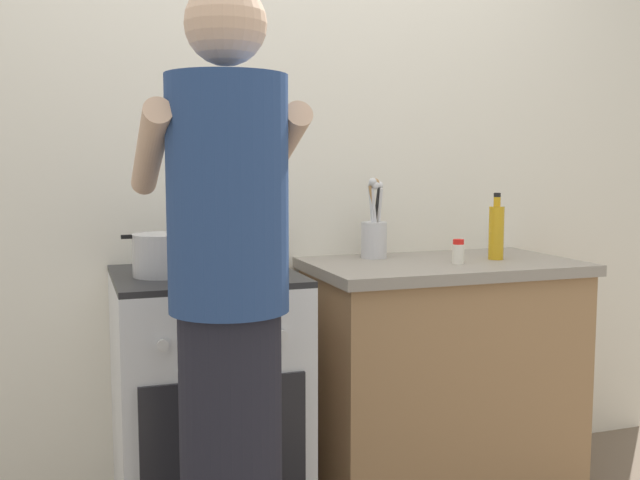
# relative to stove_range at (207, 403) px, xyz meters

# --- Properties ---
(back_wall) EXTENTS (3.20, 0.10, 2.50)m
(back_wall) POSITION_rel_stove_range_xyz_m (0.55, 0.35, 0.80)
(back_wall) COLOR silver
(back_wall) RESTS_ON ground
(countertop) EXTENTS (1.00, 0.60, 0.90)m
(countertop) POSITION_rel_stove_range_xyz_m (0.90, 0.00, 0.00)
(countertop) COLOR #99724C
(countertop) RESTS_ON ground
(stove_range) EXTENTS (0.60, 0.62, 0.90)m
(stove_range) POSITION_rel_stove_range_xyz_m (0.00, 0.00, 0.00)
(stove_range) COLOR silver
(stove_range) RESTS_ON ground
(pot) EXTENTS (0.26, 0.20, 0.14)m
(pot) POSITION_rel_stove_range_xyz_m (-0.14, -0.02, 0.52)
(pot) COLOR #B2B2B7
(pot) RESTS_ON stove_range
(mixing_bowl) EXTENTS (0.28, 0.28, 0.10)m
(mixing_bowl) POSITION_rel_stove_range_xyz_m (0.14, -0.03, 0.50)
(mixing_bowl) COLOR #B7B7BC
(mixing_bowl) RESTS_ON stove_range
(utensil_crock) EXTENTS (0.10, 0.10, 0.31)m
(utensil_crock) POSITION_rel_stove_range_xyz_m (0.69, 0.17, 0.55)
(utensil_crock) COLOR silver
(utensil_crock) RESTS_ON countertop
(spice_bottle) EXTENTS (0.04, 0.04, 0.09)m
(spice_bottle) POSITION_rel_stove_range_xyz_m (0.92, -0.08, 0.49)
(spice_bottle) COLOR silver
(spice_bottle) RESTS_ON countertop
(oil_bottle) EXTENTS (0.06, 0.06, 0.25)m
(oil_bottle) POSITION_rel_stove_range_xyz_m (1.11, -0.02, 0.56)
(oil_bottle) COLOR gold
(oil_bottle) RESTS_ON countertop
(person) EXTENTS (0.41, 0.50, 1.70)m
(person) POSITION_rel_stove_range_xyz_m (-0.05, -0.64, 0.41)
(person) COLOR black
(person) RESTS_ON ground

